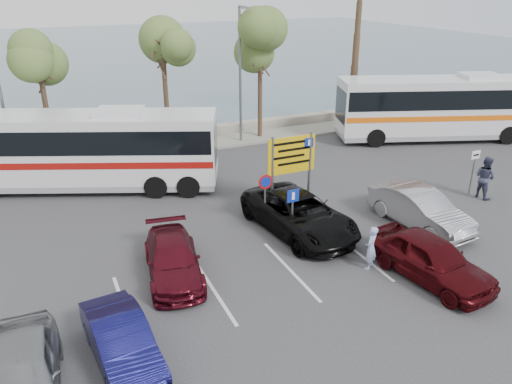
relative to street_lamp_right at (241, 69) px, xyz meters
name	(u,v)px	position (x,y,z in m)	size (l,w,h in m)	color
ground	(306,250)	(-3.00, -13.52, -4.60)	(120.00, 120.00, 0.00)	#353537
kerb_strip	(194,146)	(-3.00, 0.48, -4.52)	(44.00, 2.40, 0.15)	gray
seawall	(184,134)	(-3.00, 2.48, -4.30)	(48.00, 0.80, 0.60)	gray
sea	(92,53)	(-3.00, 46.48, -4.59)	(140.00, 140.00, 0.00)	#45616F
tree_left	(37,54)	(-11.00, 0.48, 1.41)	(3.20, 3.20, 7.20)	#382619
tree_mid	(162,35)	(-4.50, 0.48, 2.06)	(3.20, 3.20, 8.00)	#382619
tree_right	(260,39)	(1.50, 0.48, 1.57)	(3.20, 3.20, 7.40)	#382619
street_lamp_right	(241,69)	(0.00, 0.00, 0.00)	(0.45, 1.15, 8.01)	slate
direction_sign	(291,161)	(-2.00, -10.32, -2.17)	(2.20, 0.12, 3.60)	slate
sign_no_stop	(265,193)	(-3.60, -11.13, -3.02)	(0.60, 0.08, 2.35)	slate
sign_parking	(293,208)	(-3.20, -12.73, -3.13)	(0.50, 0.07, 2.25)	slate
sign_taxi	(474,166)	(6.80, -12.03, -3.18)	(0.50, 0.07, 2.20)	slate
lane_markings	(292,270)	(-4.14, -14.52, -4.60)	(12.02, 4.20, 0.01)	silver
coach_bus_left	(84,153)	(-9.75, -3.71, -2.76)	(12.75, 7.43, 3.96)	silver
coach_bus_right	(444,110)	(12.00, -4.52, -2.68)	(13.47, 7.23, 4.15)	silver
car_silver_a	(23,374)	(-12.85, -17.02, -3.86)	(1.75, 4.34, 1.48)	gray
car_blue	(122,342)	(-10.45, -16.74, -3.94)	(1.39, 3.99, 1.31)	#0E0E43
car_maroon	(173,259)	(-8.05, -13.12, -3.96)	(1.78, 4.39, 1.27)	#4C0C17
car_red	(431,258)	(-0.10, -16.91, -3.82)	(1.84, 4.58, 1.56)	#3F090C
suv_black	(299,214)	(-2.50, -12.02, -3.81)	(2.62, 5.69, 1.58)	black
car_silver_b	(420,209)	(2.30, -13.65, -3.82)	(1.65, 4.74, 1.56)	#949499
pedestrian_near	(371,248)	(-1.55, -15.52, -3.79)	(0.59, 0.39, 1.63)	#95ACD9
pedestrian_far	(485,177)	(7.08, -12.52, -3.59)	(0.98, 0.76, 2.01)	#353850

